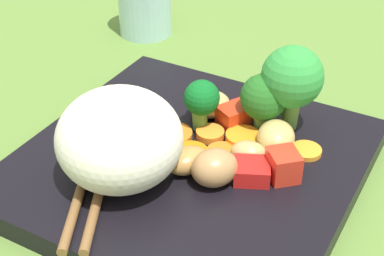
{
  "coord_description": "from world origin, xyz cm",
  "views": [
    {
      "loc": [
        32.46,
        20.02,
        30.53
      ],
      "look_at": [
        -1.0,
        -0.46,
        3.89
      ],
      "focal_mm": 55.13,
      "sensor_mm": 36.0,
      "label": 1
    }
  ],
  "objects_px": {
    "broccoli_floret_2": "(202,100)",
    "chopstick_pair": "(100,155)",
    "carrot_slice_0": "(243,138)",
    "square_plate": "(190,165)",
    "rice_mound": "(119,139)"
  },
  "relations": [
    {
      "from": "square_plate",
      "to": "rice_mound",
      "type": "distance_m",
      "value": 0.07
    },
    {
      "from": "carrot_slice_0",
      "to": "chopstick_pair",
      "type": "distance_m",
      "value": 0.12
    },
    {
      "from": "square_plate",
      "to": "chopstick_pair",
      "type": "relative_size",
      "value": 1.32
    },
    {
      "from": "square_plate",
      "to": "broccoli_floret_2",
      "type": "bearing_deg",
      "value": -161.98
    },
    {
      "from": "rice_mound",
      "to": "chopstick_pair",
      "type": "xyz_separation_m",
      "value": [
        -0.01,
        -0.03,
        -0.03
      ]
    },
    {
      "from": "broccoli_floret_2",
      "to": "carrot_slice_0",
      "type": "relative_size",
      "value": 1.63
    },
    {
      "from": "square_plate",
      "to": "carrot_slice_0",
      "type": "height_order",
      "value": "carrot_slice_0"
    },
    {
      "from": "square_plate",
      "to": "broccoli_floret_2",
      "type": "relative_size",
      "value": 5.41
    },
    {
      "from": "chopstick_pair",
      "to": "carrot_slice_0",
      "type": "bearing_deg",
      "value": 103.32
    },
    {
      "from": "square_plate",
      "to": "chopstick_pair",
      "type": "height_order",
      "value": "chopstick_pair"
    },
    {
      "from": "broccoli_floret_2",
      "to": "chopstick_pair",
      "type": "xyz_separation_m",
      "value": [
        0.08,
        -0.05,
        -0.03
      ]
    },
    {
      "from": "broccoli_floret_2",
      "to": "chopstick_pair",
      "type": "bearing_deg",
      "value": -31.13
    },
    {
      "from": "chopstick_pair",
      "to": "broccoli_floret_2",
      "type": "bearing_deg",
      "value": 119.46
    },
    {
      "from": "broccoli_floret_2",
      "to": "chopstick_pair",
      "type": "distance_m",
      "value": 0.1
    },
    {
      "from": "broccoli_floret_2",
      "to": "carrot_slice_0",
      "type": "height_order",
      "value": "broccoli_floret_2"
    }
  ]
}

